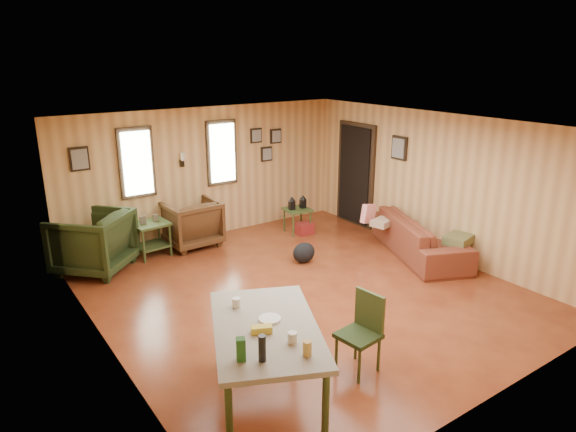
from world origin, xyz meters
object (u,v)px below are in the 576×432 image
recliner_green (93,239)px  side_table (297,208)px  sofa (421,230)px  recliner_brown (191,221)px  end_table (151,233)px  dining_table (266,334)px

recliner_green → side_table: recliner_green is taller
sofa → side_table: (-1.06, 2.11, 0.06)m
sofa → recliner_brown: recliner_brown is taller
recliner_green → side_table: 3.71m
end_table → dining_table: dining_table is taller
recliner_brown → side_table: recliner_brown is taller
recliner_green → end_table: 0.98m
dining_table → end_table: bearing=108.2°
end_table → sofa: bearing=-34.1°
recliner_green → end_table: size_ratio=1.45×
recliner_brown → recliner_green: bearing=4.0°
recliner_green → end_table: recliner_green is taller
recliner_brown → end_table: bearing=4.8°
end_table → side_table: (2.72, -0.45, 0.09)m
sofa → dining_table: dining_table is taller
recliner_green → dining_table: dining_table is taller
sofa → recliner_brown: bearing=72.5°
side_table → recliner_green: bearing=174.3°
recliner_green → dining_table: 4.30m
end_table → side_table: side_table is taller
sofa → dining_table: bearing=136.5°
sofa → recliner_green: bearing=86.2°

